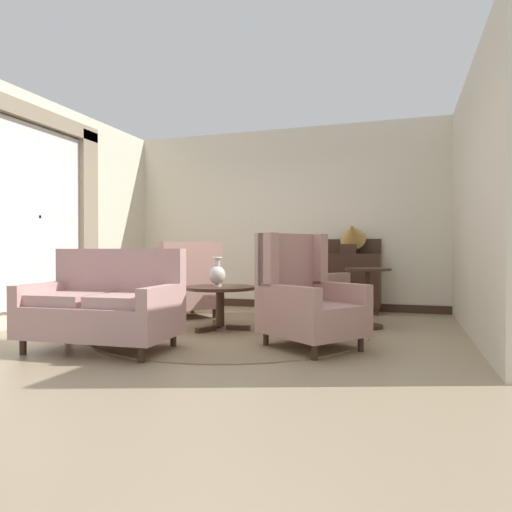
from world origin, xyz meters
TOP-DOWN VIEW (x-y plane):
  - ground at (0.00, 0.00)m, footprint 7.50×7.50m
  - wall_back at (0.00, 2.68)m, footprint 5.38×0.08m
  - wall_left at (-2.61, 0.80)m, footprint 0.08×3.75m
  - wall_right at (2.61, 0.80)m, footprint 0.08×3.75m
  - baseboard_back at (0.00, 2.62)m, footprint 5.22×0.03m
  - area_rug at (0.00, 0.30)m, footprint 3.11×3.11m
  - window_with_curtains at (-2.52, 0.09)m, footprint 0.12×2.12m
  - coffee_table at (-0.15, 0.34)m, footprint 0.83×0.83m
  - porcelain_vase at (-0.18, 0.33)m, footprint 0.19×0.19m
  - settee at (-0.79, -0.96)m, footprint 1.42×0.85m
  - armchair_foreground_right at (0.99, -0.27)m, footprint 1.13×1.10m
  - armchair_beside_settee at (-1.00, 1.09)m, footprint 1.21×1.20m
  - armchair_far_left at (0.60, 1.29)m, footprint 1.14×1.16m
  - side_table at (1.49, 1.04)m, footprint 0.54×0.54m
  - sideboard at (1.11, 2.38)m, footprint 0.93×0.44m
  - gramophone at (1.16, 2.29)m, footprint 0.40×0.51m

SIDE VIEW (x-z plane):
  - ground at x=0.00m, z-range 0.00..0.00m
  - area_rug at x=0.00m, z-range 0.00..0.01m
  - baseboard_back at x=0.00m, z-range 0.00..0.12m
  - settee at x=-0.79m, z-range -0.07..0.88m
  - coffee_table at x=-0.15m, z-range 0.16..0.67m
  - armchair_far_left at x=0.60m, z-range -0.08..0.94m
  - armchair_beside_settee at x=-1.00m, z-range -0.09..0.96m
  - side_table at x=1.49m, z-range 0.08..0.80m
  - armchair_foreground_right at x=0.99m, z-range -0.10..1.01m
  - sideboard at x=1.11m, z-range -0.05..1.06m
  - porcelain_vase at x=-0.18m, z-range 0.49..0.83m
  - gramophone at x=1.16m, z-range 0.89..1.45m
  - wall_back at x=0.00m, z-range 0.00..2.92m
  - wall_left at x=-2.61m, z-range 0.00..2.92m
  - wall_right at x=2.61m, z-range 0.00..2.92m
  - window_with_curtains at x=-2.52m, z-range 0.24..2.81m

